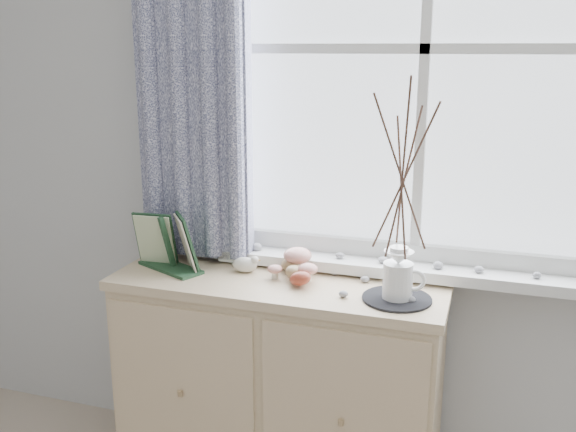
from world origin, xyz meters
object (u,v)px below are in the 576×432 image
object	(u,v)px
botanical_book	(166,243)
twig_pitcher	(403,173)
sideboard	(279,385)
toadstool_cluster	(297,261)

from	to	relation	value
botanical_book	twig_pitcher	world-z (taller)	twig_pitcher
botanical_book	twig_pitcher	bearing A→B (deg)	23.59
sideboard	botanical_book	world-z (taller)	botanical_book
botanical_book	twig_pitcher	distance (m)	0.91
toadstool_cluster	twig_pitcher	bearing A→B (deg)	-17.51
twig_pitcher	botanical_book	bearing A→B (deg)	163.69
twig_pitcher	sideboard	bearing A→B (deg)	156.17
botanical_book	twig_pitcher	size ratio (longest dim) A/B	0.42
botanical_book	sideboard	bearing A→B (deg)	31.36
sideboard	botanical_book	size ratio (longest dim) A/B	3.83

